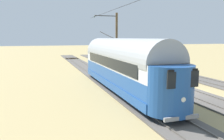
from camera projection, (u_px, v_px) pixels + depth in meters
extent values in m
plane|color=tan|center=(184.00, 92.00, 18.06)|extent=(220.00, 220.00, 0.00)
cube|color=#59544C|center=(223.00, 87.00, 19.28)|extent=(0.07, 80.00, 0.08)
cube|color=#2D2316|center=(113.00, 57.00, 49.57)|extent=(2.50, 0.24, 0.08)
cube|color=#2D2316|center=(114.00, 57.00, 48.96)|extent=(2.50, 0.24, 0.08)
cube|color=#2D2316|center=(115.00, 57.00, 48.35)|extent=(2.50, 0.24, 0.08)
cube|color=#2D2316|center=(116.00, 57.00, 47.74)|extent=(2.50, 0.24, 0.08)
cube|color=#2D2316|center=(117.00, 58.00, 47.13)|extent=(2.50, 0.24, 0.08)
cube|color=#56514C|center=(184.00, 91.00, 18.06)|extent=(2.80, 80.00, 0.10)
cube|color=#59544C|center=(177.00, 91.00, 17.82)|extent=(0.07, 80.00, 0.08)
cube|color=#59544C|center=(192.00, 89.00, 18.27)|extent=(0.07, 80.00, 0.08)
cube|color=#2D2316|center=(93.00, 57.00, 48.11)|extent=(2.50, 0.24, 0.08)
cube|color=#2D2316|center=(94.00, 58.00, 47.50)|extent=(2.50, 0.24, 0.08)
cube|color=#2D2316|center=(94.00, 58.00, 46.89)|extent=(2.50, 0.24, 0.08)
cube|color=#2D2316|center=(95.00, 58.00, 46.28)|extent=(2.50, 0.24, 0.08)
cube|color=#2D2316|center=(96.00, 58.00, 45.67)|extent=(2.50, 0.24, 0.08)
cube|color=#56514C|center=(131.00, 96.00, 16.59)|extent=(2.80, 80.00, 0.10)
cube|color=#59544C|center=(122.00, 95.00, 16.36)|extent=(0.07, 80.00, 0.08)
cube|color=#59544C|center=(140.00, 94.00, 16.80)|extent=(0.07, 80.00, 0.08)
cube|color=#2D2316|center=(71.00, 58.00, 46.65)|extent=(2.50, 0.24, 0.08)
cube|color=#2D2316|center=(71.00, 58.00, 46.04)|extent=(2.50, 0.24, 0.08)
cube|color=#2D2316|center=(72.00, 58.00, 45.43)|extent=(2.50, 0.24, 0.08)
cube|color=#2D2316|center=(72.00, 59.00, 44.82)|extent=(2.50, 0.24, 0.08)
cube|color=#2D2316|center=(73.00, 59.00, 44.21)|extent=(2.50, 0.24, 0.08)
cube|color=#1E4C93|center=(122.00, 82.00, 18.35)|extent=(2.65, 14.09, 0.55)
cube|color=#1E4C93|center=(122.00, 73.00, 18.24)|extent=(2.55, 14.09, 0.95)
cube|color=silver|center=(122.00, 61.00, 18.10)|extent=(2.55, 14.09, 1.05)
cylinder|color=#999EA3|center=(122.00, 55.00, 18.02)|extent=(2.65, 13.81, 2.65)
cylinder|color=#1E4C93|center=(169.00, 89.00, 11.63)|extent=(2.55, 2.55, 2.55)
cylinder|color=#1E4C93|center=(99.00, 62.00, 24.78)|extent=(2.55, 2.55, 2.55)
cube|color=black|center=(183.00, 73.00, 10.42)|extent=(1.63, 0.08, 0.36)
cube|color=black|center=(183.00, 80.00, 10.43)|extent=(1.73, 0.06, 0.80)
cube|color=black|center=(106.00, 62.00, 17.70)|extent=(0.04, 11.84, 0.80)
cube|color=black|center=(136.00, 61.00, 18.50)|extent=(0.04, 11.84, 0.80)
cylinder|color=silver|center=(183.00, 100.00, 10.49)|extent=(0.24, 0.06, 0.24)
cube|color=gray|center=(182.00, 118.00, 10.68)|extent=(1.94, 0.12, 0.20)
cylinder|color=black|center=(106.00, 35.00, 21.86)|extent=(0.07, 4.47, 0.75)
cylinder|color=black|center=(136.00, 99.00, 13.91)|extent=(0.10, 0.76, 0.76)
cylinder|color=black|center=(156.00, 97.00, 14.36)|extent=(0.10, 0.76, 0.76)
cylinder|color=black|center=(99.00, 76.00, 22.39)|extent=(0.10, 0.76, 0.76)
cylinder|color=black|center=(113.00, 75.00, 22.83)|extent=(0.10, 0.76, 0.76)
cylinder|color=brown|center=(117.00, 43.00, 27.35)|extent=(0.28, 0.28, 7.33)
cylinder|color=#2D2D2D|center=(106.00, 16.00, 26.45)|extent=(2.77, 0.10, 0.10)
sphere|color=#334733|center=(94.00, 17.00, 26.04)|extent=(0.16, 0.16, 0.16)
cylinder|color=black|center=(106.00, 16.00, 26.45)|extent=(2.77, 0.02, 0.02)
cylinder|color=black|center=(183.00, 68.00, 28.28)|extent=(0.08, 0.08, 1.10)
cylinder|color=red|center=(183.00, 62.00, 28.19)|extent=(0.30, 0.30, 0.03)
cylinder|color=#262626|center=(182.00, 69.00, 28.26)|extent=(0.33, 0.04, 0.54)
cube|color=#B2A519|center=(134.00, 70.00, 27.44)|extent=(1.80, 0.60, 0.80)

